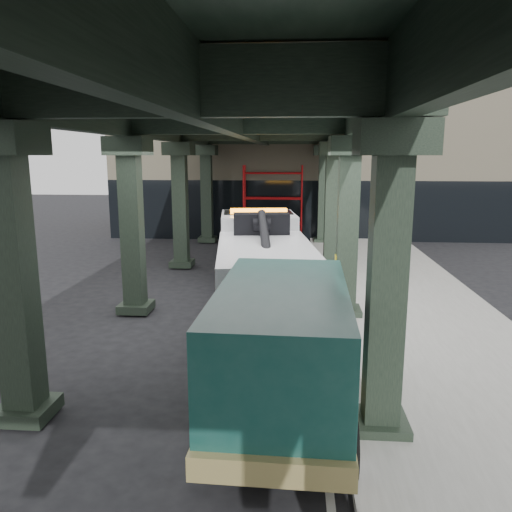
% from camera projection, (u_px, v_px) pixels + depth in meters
% --- Properties ---
extents(ground, '(90.00, 90.00, 0.00)m').
position_uv_depth(ground, '(246.00, 341.00, 12.31)').
color(ground, black).
rests_on(ground, ground).
extents(sidewalk, '(5.00, 40.00, 0.15)m').
position_uv_depth(sidewalk, '(413.00, 317.00, 13.90)').
color(sidewalk, gray).
rests_on(sidewalk, ground).
extents(lane_stripe, '(0.12, 38.00, 0.01)m').
position_uv_depth(lane_stripe, '(312.00, 317.00, 14.13)').
color(lane_stripe, silver).
rests_on(lane_stripe, ground).
extents(viaduct, '(7.40, 32.00, 6.40)m').
position_uv_depth(viaduct, '(237.00, 118.00, 13.21)').
color(viaduct, black).
rests_on(viaduct, ground).
extents(building, '(22.00, 10.00, 8.00)m').
position_uv_depth(building, '(309.00, 164.00, 30.91)').
color(building, '#C6B793').
rests_on(building, ground).
extents(scaffolding, '(3.08, 0.88, 4.00)m').
position_uv_depth(scaffolding, '(273.00, 202.00, 26.20)').
color(scaffolding, red).
rests_on(scaffolding, ground).
extents(tow_truck, '(3.52, 9.09, 2.91)m').
position_uv_depth(tow_truck, '(262.00, 260.00, 14.99)').
color(tow_truck, black).
rests_on(tow_truck, ground).
extents(towed_van, '(2.49, 5.88, 2.36)m').
position_uv_depth(towed_van, '(283.00, 342.00, 8.80)').
color(towed_van, '#113F39').
rests_on(towed_van, ground).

